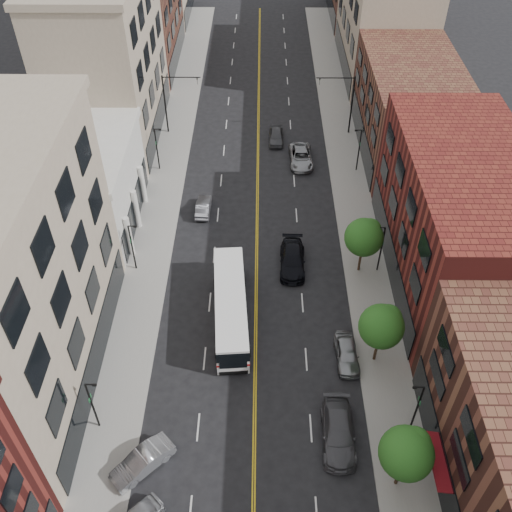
{
  "coord_description": "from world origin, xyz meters",
  "views": [
    {
      "loc": [
        0.31,
        -13.24,
        36.47
      ],
      "look_at": [
        -0.01,
        20.51,
        5.0
      ],
      "focal_mm": 40.0,
      "sensor_mm": 36.0,
      "label": 1
    }
  ],
  "objects_px": {
    "car_parked_mid": "(338,433)",
    "car_lane_a": "(292,260)",
    "car_lane_behind": "(203,207)",
    "car_lane_c": "(276,136)",
    "car_angle_b": "(142,462)",
    "car_parked_far": "(347,354)",
    "city_bus": "(231,306)",
    "car_lane_b": "(301,157)"
  },
  "relations": [
    {
      "from": "car_parked_mid",
      "to": "car_lane_a",
      "type": "height_order",
      "value": "car_parked_mid"
    },
    {
      "from": "car_lane_behind",
      "to": "car_lane_c",
      "type": "bearing_deg",
      "value": -118.26
    },
    {
      "from": "car_parked_mid",
      "to": "car_lane_behind",
      "type": "distance_m",
      "value": 27.68
    },
    {
      "from": "car_angle_b",
      "to": "car_lane_behind",
      "type": "relative_size",
      "value": 1.14
    },
    {
      "from": "car_lane_behind",
      "to": "car_lane_c",
      "type": "distance_m",
      "value": 15.6
    },
    {
      "from": "car_parked_far",
      "to": "car_lane_a",
      "type": "relative_size",
      "value": 0.76
    },
    {
      "from": "car_lane_a",
      "to": "city_bus",
      "type": "bearing_deg",
      "value": -127.75
    },
    {
      "from": "city_bus",
      "to": "car_parked_mid",
      "type": "distance_m",
      "value": 13.44
    },
    {
      "from": "car_lane_a",
      "to": "car_parked_far",
      "type": "bearing_deg",
      "value": -68.22
    },
    {
      "from": "car_lane_behind",
      "to": "car_lane_b",
      "type": "distance_m",
      "value": 13.8
    },
    {
      "from": "car_lane_a",
      "to": "car_lane_b",
      "type": "bearing_deg",
      "value": 86.3
    },
    {
      "from": "car_angle_b",
      "to": "car_lane_behind",
      "type": "height_order",
      "value": "car_angle_b"
    },
    {
      "from": "car_parked_mid",
      "to": "car_lane_behind",
      "type": "bearing_deg",
      "value": 115.58
    },
    {
      "from": "car_lane_b",
      "to": "car_lane_c",
      "type": "relative_size",
      "value": 1.29
    },
    {
      "from": "car_lane_behind",
      "to": "car_lane_a",
      "type": "height_order",
      "value": "car_lane_a"
    },
    {
      "from": "car_parked_far",
      "to": "car_lane_c",
      "type": "bearing_deg",
      "value": 96.7
    },
    {
      "from": "car_parked_far",
      "to": "city_bus",
      "type": "bearing_deg",
      "value": 154.21
    },
    {
      "from": "car_angle_b",
      "to": "car_lane_c",
      "type": "bearing_deg",
      "value": 123.37
    },
    {
      "from": "city_bus",
      "to": "car_lane_c",
      "type": "relative_size",
      "value": 2.73
    },
    {
      "from": "car_lane_behind",
      "to": "car_lane_a",
      "type": "distance_m",
      "value": 11.81
    },
    {
      "from": "city_bus",
      "to": "car_lane_b",
      "type": "xyz_separation_m",
      "value": [
        6.95,
        23.52,
        -0.95
      ]
    },
    {
      "from": "car_lane_behind",
      "to": "car_angle_b",
      "type": "bearing_deg",
      "value": 87.08
    },
    {
      "from": "car_parked_far",
      "to": "car_lane_b",
      "type": "height_order",
      "value": "car_lane_b"
    },
    {
      "from": "car_parked_mid",
      "to": "car_parked_far",
      "type": "distance_m",
      "value": 6.95
    },
    {
      "from": "car_parked_far",
      "to": "car_lane_behind",
      "type": "bearing_deg",
      "value": 122.24
    },
    {
      "from": "car_parked_mid",
      "to": "city_bus",
      "type": "bearing_deg",
      "value": 127.46
    },
    {
      "from": "city_bus",
      "to": "car_lane_c",
      "type": "distance_m",
      "value": 28.35
    },
    {
      "from": "car_lane_behind",
      "to": "car_lane_b",
      "type": "height_order",
      "value": "car_lane_b"
    },
    {
      "from": "car_lane_behind",
      "to": "city_bus",
      "type": "bearing_deg",
      "value": 104.39
    },
    {
      "from": "car_parked_mid",
      "to": "car_lane_b",
      "type": "bearing_deg",
      "value": 93.05
    },
    {
      "from": "city_bus",
      "to": "car_lane_b",
      "type": "distance_m",
      "value": 24.54
    },
    {
      "from": "car_angle_b",
      "to": "city_bus",
      "type": "bearing_deg",
      "value": 114.28
    },
    {
      "from": "car_parked_mid",
      "to": "car_lane_a",
      "type": "xyz_separation_m",
      "value": [
        -2.53,
        17.35,
        -0.0
      ]
    },
    {
      "from": "car_angle_b",
      "to": "car_lane_a",
      "type": "xyz_separation_m",
      "value": [
        10.67,
        19.57,
        0.07
      ]
    },
    {
      "from": "car_angle_b",
      "to": "car_parked_far",
      "type": "relative_size",
      "value": 1.06
    },
    {
      "from": "city_bus",
      "to": "car_parked_far",
      "type": "relative_size",
      "value": 2.74
    },
    {
      "from": "car_lane_b",
      "to": "car_lane_c",
      "type": "height_order",
      "value": "car_lane_b"
    },
    {
      "from": "car_parked_far",
      "to": "car_lane_a",
      "type": "height_order",
      "value": "car_lane_a"
    },
    {
      "from": "car_parked_far",
      "to": "car_lane_a",
      "type": "bearing_deg",
      "value": 107.97
    },
    {
      "from": "car_parked_far",
      "to": "car_lane_behind",
      "type": "height_order",
      "value": "car_parked_far"
    },
    {
      "from": "car_lane_c",
      "to": "car_parked_far",
      "type": "bearing_deg",
      "value": -80.02
    },
    {
      "from": "car_angle_b",
      "to": "car_parked_mid",
      "type": "relative_size",
      "value": 0.8
    }
  ]
}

